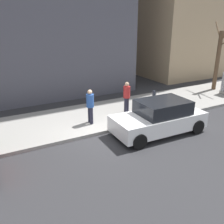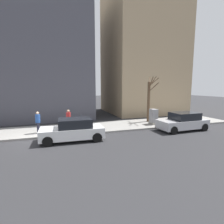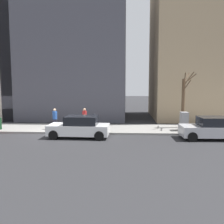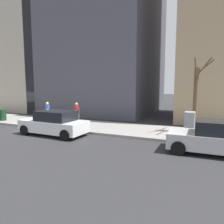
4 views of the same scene
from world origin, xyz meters
name	(u,v)px [view 4 (image 4 of 4)]	position (x,y,z in m)	size (l,w,h in m)	color
ground_plane	(39,129)	(0.00, 0.00, 0.00)	(120.00, 120.00, 0.00)	#2B2B2D
sidewalk	(57,123)	(2.00, 0.00, 0.07)	(4.00, 36.00, 0.15)	gray
parked_car_silver	(218,138)	(-1.05, -11.32, 0.74)	(2.01, 4.24, 1.52)	#B7B7BC
parked_car_white	(54,123)	(-1.05, -2.19, 0.74)	(2.03, 4.25, 1.52)	white
parking_meter	(79,117)	(0.45, -3.01, 0.98)	(0.14, 0.10, 1.35)	slate
utility_box	(189,125)	(1.30, -9.92, 0.85)	(0.83, 0.61, 1.43)	#A8A399
bare_tree	(196,96)	(2.58, -10.13, 2.39)	(2.56, 1.08, 4.58)	brown
trash_bin	(3,115)	(0.90, 4.72, 0.60)	(0.56, 0.56, 0.90)	#14381E
pedestrian_near_meter	(77,113)	(1.58, -2.10, 1.09)	(0.36, 0.36, 1.66)	#1E1E2D
pedestrian_midblock	(48,112)	(1.15, 0.19, 1.09)	(0.40, 0.36, 1.66)	#1E1E2D
office_block_center	(103,49)	(11.52, 0.70, 7.17)	(12.03, 12.03, 14.33)	#4C4C56
office_tower_right	(30,20)	(11.96, 12.05, 11.81)	(12.91, 12.91, 23.63)	#BCB29E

